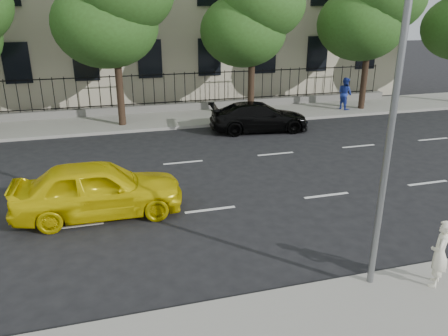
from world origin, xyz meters
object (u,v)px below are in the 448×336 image
(yellow_taxi, at_px, (98,189))
(black_sedan, at_px, (259,117))
(woman_near, at_px, (440,253))
(street_light, at_px, (384,49))

(yellow_taxi, height_order, black_sedan, yellow_taxi)
(yellow_taxi, distance_m, woman_near, 9.20)
(woman_near, bearing_deg, yellow_taxi, -82.08)
(black_sedan, distance_m, woman_near, 13.46)
(woman_near, bearing_deg, black_sedan, -135.54)
(yellow_taxi, distance_m, black_sedan, 10.88)
(yellow_taxi, xyz_separation_m, black_sedan, (7.83, 7.55, -0.12))
(black_sedan, bearing_deg, street_light, 176.66)
(yellow_taxi, xyz_separation_m, woman_near, (7.06, -5.89, 0.09))
(street_light, height_order, black_sedan, street_light)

